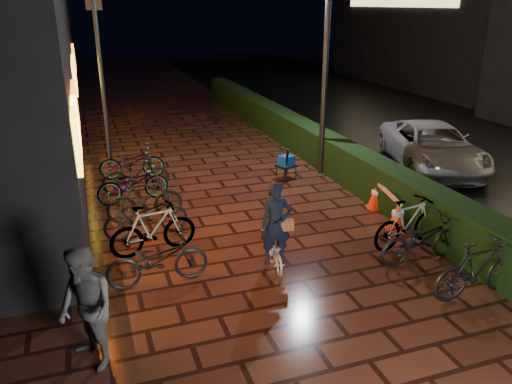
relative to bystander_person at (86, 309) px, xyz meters
name	(u,v)px	position (x,y,z in m)	size (l,w,h in m)	color
ground	(303,281)	(3.56, 1.04, -0.87)	(80.00, 80.00, 0.00)	#381911
asphalt_road	(496,156)	(12.56, 6.04, -0.87)	(11.00, 60.00, 0.01)	black
hedge	(296,133)	(6.86, 9.04, -0.37)	(0.70, 20.00, 1.00)	black
bystander_person	(86,309)	(0.00, 0.00, 0.00)	(0.84, 0.66, 1.74)	#555557
van	(432,146)	(9.76, 5.71, -0.22)	(2.12, 4.61, 1.28)	#ACABB0
lamp_post_hedge	(326,57)	(6.48, 6.32, 2.36)	(0.56, 0.23, 5.87)	black
lamp_post_sf	(102,76)	(0.86, 9.44, 1.72)	(0.45, 0.20, 4.70)	black
cyclist	(275,236)	(3.29, 1.68, -0.25)	(0.62, 1.20, 1.66)	silver
traffic_barrier	(387,205)	(6.44, 2.89, -0.53)	(0.69, 1.66, 0.67)	#FF2A0D
cart_assembly	(286,162)	(5.35, 6.15, -0.38)	(0.63, 0.68, 0.96)	black
parked_bikes_storefront	(142,198)	(1.25, 4.72, -0.39)	(1.98, 6.56, 1.02)	black
parked_bikes_hedge	(433,242)	(6.02, 0.76, -0.38)	(1.90, 2.57, 1.02)	black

